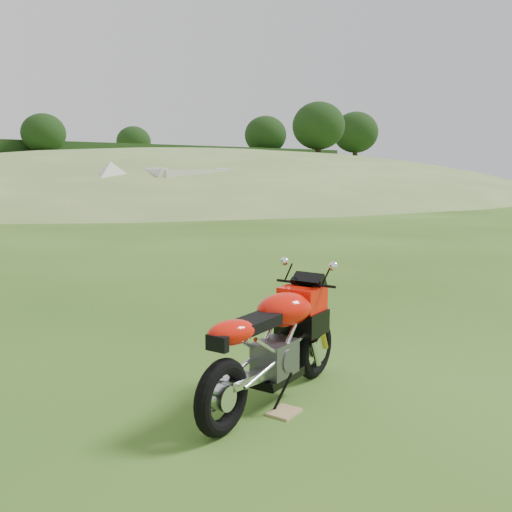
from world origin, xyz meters
TOP-DOWN VIEW (x-y plane):
  - ground at (0.00, 0.00)m, footprint 120.00×120.00m
  - hillside at (24.00, 40.00)m, footprint 80.00×64.00m
  - hedgerow at (24.00, 40.00)m, footprint 36.00×1.20m
  - sport_motorcycle at (-0.84, -1.42)m, footprint 1.99×1.07m
  - plywood_board at (-0.91, -1.65)m, footprint 0.30×0.27m
  - tent_right at (7.83, 21.45)m, footprint 3.11×3.11m
  - caravan at (11.50, 20.36)m, footprint 4.52×2.10m

SIDE VIEW (x-z plane):
  - ground at x=0.00m, z-range 0.00..0.00m
  - hillside at x=24.00m, z-range -4.00..4.00m
  - hedgerow at x=24.00m, z-range -4.30..4.30m
  - plywood_board at x=-0.91m, z-range 0.00..0.02m
  - sport_motorcycle at x=-0.84m, z-range 0.00..1.16m
  - caravan at x=11.50m, z-range 0.00..2.10m
  - tent_right at x=7.83m, z-range 0.00..2.52m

